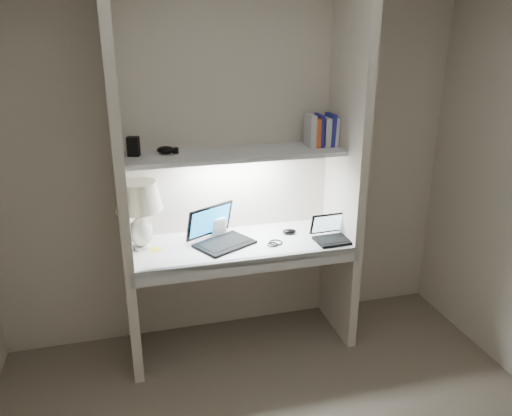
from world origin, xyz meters
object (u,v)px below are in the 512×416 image
object	(u,v)px
table_lamp	(138,204)
laptop_main	(219,235)
speaker	(218,227)
laptop_netbook	(332,234)
book_row	(321,131)

from	to	relation	value
table_lamp	laptop_main	size ratio (longest dim) A/B	0.97
table_lamp	speaker	bearing A→B (deg)	8.26
laptop_main	laptop_netbook	xyz separation A→B (m)	(0.75, -0.14, -0.02)
speaker	book_row	world-z (taller)	book_row
laptop_netbook	speaker	world-z (taller)	laptop_netbook
laptop_main	laptop_netbook	world-z (taller)	laptop_main
laptop_netbook	book_row	distance (m)	0.70
table_lamp	speaker	distance (m)	0.58
laptop_netbook	book_row	world-z (taller)	book_row
book_row	laptop_netbook	bearing A→B (deg)	-85.52
table_lamp	book_row	size ratio (longest dim) A/B	2.08
laptop_netbook	book_row	size ratio (longest dim) A/B	1.23
table_lamp	speaker	size ratio (longest dim) A/B	3.47
laptop_netbook	speaker	bearing A→B (deg)	157.11
laptop_netbook	speaker	size ratio (longest dim) A/B	2.06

